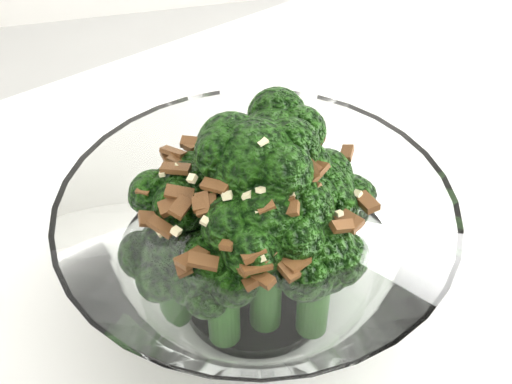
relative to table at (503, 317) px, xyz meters
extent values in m
cylinder|color=white|center=(-0.20, 0.00, 0.07)|extent=(0.10, 0.10, 0.01)
cylinder|color=#225316|center=(-0.19, 0.05, 0.10)|extent=(0.02, 0.02, 0.05)
sphere|color=#1C4B0E|center=(-0.19, 0.05, 0.14)|extent=(0.04, 0.04, 0.04)
cylinder|color=#225316|center=(-0.23, 0.02, 0.11)|extent=(0.02, 0.02, 0.06)
sphere|color=#1C4B0E|center=(-0.23, 0.02, 0.15)|extent=(0.05, 0.05, 0.05)
cylinder|color=#225316|center=(-0.25, -0.01, 0.10)|extent=(0.02, 0.02, 0.04)
sphere|color=#1C4B0E|center=(-0.25, -0.01, 0.13)|extent=(0.05, 0.05, 0.05)
cylinder|color=#225316|center=(-0.18, 0.03, 0.12)|extent=(0.02, 0.02, 0.08)
sphere|color=#1C4B0E|center=(-0.18, 0.03, 0.18)|extent=(0.05, 0.05, 0.05)
cylinder|color=#225316|center=(-0.17, -0.03, 0.11)|extent=(0.02, 0.02, 0.06)
sphere|color=#1C4B0E|center=(-0.17, -0.03, 0.15)|extent=(0.05, 0.05, 0.05)
cylinder|color=#225316|center=(-0.20, 0.00, 0.13)|extent=(0.02, 0.02, 0.09)
sphere|color=#1C4B0E|center=(-0.20, 0.00, 0.19)|extent=(0.06, 0.06, 0.06)
cylinder|color=#225316|center=(-0.20, -0.02, 0.12)|extent=(0.02, 0.02, 0.08)
sphere|color=#1C4B0E|center=(-0.20, -0.02, 0.17)|extent=(0.05, 0.05, 0.05)
cylinder|color=#225316|center=(-0.22, -0.03, 0.11)|extent=(0.02, 0.02, 0.05)
sphere|color=#1C4B0E|center=(-0.22, -0.03, 0.15)|extent=(0.05, 0.05, 0.05)
cylinder|color=#225316|center=(-0.16, 0.00, 0.11)|extent=(0.02, 0.02, 0.06)
sphere|color=#1C4B0E|center=(-0.16, 0.00, 0.15)|extent=(0.05, 0.05, 0.05)
cylinder|color=#225316|center=(-0.15, 0.04, 0.10)|extent=(0.02, 0.02, 0.05)
sphere|color=#1C4B0E|center=(-0.15, 0.04, 0.14)|extent=(0.04, 0.04, 0.04)
cube|color=brown|center=(-0.21, -0.06, 0.16)|extent=(0.01, 0.02, 0.01)
cube|color=brown|center=(-0.23, -0.01, 0.18)|extent=(0.01, 0.01, 0.01)
cube|color=brown|center=(-0.19, -0.05, 0.17)|extent=(0.01, 0.02, 0.01)
cube|color=brown|center=(-0.23, -0.04, 0.17)|extent=(0.02, 0.01, 0.01)
cube|color=brown|center=(-0.16, 0.05, 0.17)|extent=(0.02, 0.02, 0.01)
cube|color=brown|center=(-0.19, -0.05, 0.17)|extent=(0.02, 0.02, 0.00)
cube|color=brown|center=(-0.22, -0.01, 0.19)|extent=(0.02, 0.02, 0.01)
cube|color=brown|center=(-0.21, -0.05, 0.18)|extent=(0.01, 0.01, 0.01)
cube|color=brown|center=(-0.19, -0.03, 0.19)|extent=(0.02, 0.01, 0.01)
cube|color=brown|center=(-0.21, -0.05, 0.17)|extent=(0.01, 0.01, 0.01)
cube|color=brown|center=(-0.17, -0.01, 0.20)|extent=(0.02, 0.02, 0.01)
cube|color=brown|center=(-0.24, 0.02, 0.18)|extent=(0.02, 0.01, 0.01)
cube|color=brown|center=(-0.20, -0.04, 0.18)|extent=(0.01, 0.01, 0.00)
cube|color=brown|center=(-0.17, 0.02, 0.19)|extent=(0.02, 0.02, 0.01)
cube|color=brown|center=(-0.17, -0.02, 0.19)|extent=(0.02, 0.02, 0.01)
cube|color=brown|center=(-0.15, -0.03, 0.17)|extent=(0.01, 0.01, 0.01)
cube|color=brown|center=(-0.26, 0.02, 0.17)|extent=(0.02, 0.02, 0.01)
cube|color=brown|center=(-0.14, -0.02, 0.17)|extent=(0.01, 0.02, 0.01)
cube|color=brown|center=(-0.19, -0.03, 0.19)|extent=(0.02, 0.01, 0.01)
cube|color=brown|center=(-0.15, -0.03, 0.17)|extent=(0.02, 0.02, 0.01)
cube|color=brown|center=(-0.21, -0.06, 0.16)|extent=(0.01, 0.01, 0.01)
cube|color=brown|center=(-0.20, -0.03, 0.19)|extent=(0.01, 0.02, 0.01)
cube|color=brown|center=(-0.16, -0.04, 0.17)|extent=(0.02, 0.01, 0.01)
cube|color=brown|center=(-0.24, 0.05, 0.16)|extent=(0.01, 0.02, 0.00)
cube|color=brown|center=(-0.24, 0.05, 0.17)|extent=(0.02, 0.02, 0.01)
cube|color=brown|center=(-0.18, 0.00, 0.20)|extent=(0.02, 0.02, 0.01)
cube|color=brown|center=(-0.22, -0.04, 0.18)|extent=(0.01, 0.02, 0.01)
cube|color=brown|center=(-0.25, 0.00, 0.17)|extent=(0.01, 0.01, 0.01)
cube|color=brown|center=(-0.17, -0.02, 0.19)|extent=(0.02, 0.01, 0.01)
cube|color=brown|center=(-0.16, 0.02, 0.18)|extent=(0.02, 0.02, 0.01)
cube|color=brown|center=(-0.20, -0.05, 0.17)|extent=(0.01, 0.02, 0.01)
cube|color=brown|center=(-0.18, 0.03, 0.19)|extent=(0.01, 0.01, 0.01)
cube|color=brown|center=(-0.24, -0.04, 0.16)|extent=(0.01, 0.01, 0.01)
cube|color=brown|center=(-0.26, 0.00, 0.16)|extent=(0.01, 0.01, 0.01)
cube|color=brown|center=(-0.21, 0.04, 0.18)|extent=(0.02, 0.02, 0.01)
cube|color=brown|center=(-0.19, 0.01, 0.21)|extent=(0.01, 0.02, 0.01)
cube|color=brown|center=(-0.21, 0.02, 0.19)|extent=(0.01, 0.02, 0.01)
cube|color=brown|center=(-0.17, 0.04, 0.18)|extent=(0.01, 0.01, 0.01)
cube|color=brown|center=(-0.19, 0.02, 0.20)|extent=(0.01, 0.02, 0.00)
cube|color=brown|center=(-0.24, 0.04, 0.17)|extent=(0.01, 0.02, 0.01)
cube|color=brown|center=(-0.22, 0.06, 0.17)|extent=(0.02, 0.01, 0.01)
cube|color=brown|center=(-0.24, 0.00, 0.18)|extent=(0.02, 0.01, 0.01)
cube|color=brown|center=(-0.22, 0.06, 0.16)|extent=(0.02, 0.02, 0.01)
cube|color=brown|center=(-0.23, -0.01, 0.18)|extent=(0.01, 0.01, 0.01)
cube|color=brown|center=(-0.21, -0.04, 0.18)|extent=(0.01, 0.01, 0.00)
cube|color=brown|center=(-0.25, -0.01, 0.17)|extent=(0.02, 0.02, 0.01)
cube|color=brown|center=(-0.17, -0.01, 0.19)|extent=(0.02, 0.02, 0.01)
cube|color=brown|center=(-0.22, 0.02, 0.19)|extent=(0.02, 0.02, 0.01)
cube|color=brown|center=(-0.17, -0.02, 0.19)|extent=(0.02, 0.01, 0.01)
cube|color=brown|center=(-0.13, 0.03, 0.17)|extent=(0.01, 0.01, 0.01)
cube|color=brown|center=(-0.21, -0.05, 0.17)|extent=(0.02, 0.01, 0.01)
cube|color=brown|center=(-0.24, -0.04, 0.17)|extent=(0.02, 0.02, 0.01)
cube|color=brown|center=(-0.20, 0.02, 0.20)|extent=(0.02, 0.01, 0.01)
cube|color=brown|center=(-0.17, 0.03, 0.19)|extent=(0.01, 0.02, 0.01)
cube|color=brown|center=(-0.24, -0.01, 0.18)|extent=(0.02, 0.02, 0.01)
cube|color=beige|center=(-0.19, -0.01, 0.20)|extent=(0.01, 0.01, 0.01)
cube|color=beige|center=(-0.20, 0.03, 0.19)|extent=(0.01, 0.01, 0.00)
cube|color=beige|center=(-0.21, 0.00, 0.20)|extent=(0.01, 0.01, 0.01)
cube|color=beige|center=(-0.21, 0.07, 0.17)|extent=(0.01, 0.01, 0.01)
cube|color=beige|center=(-0.21, 0.01, 0.21)|extent=(0.01, 0.01, 0.01)
cube|color=beige|center=(-0.18, -0.03, 0.19)|extent=(0.01, 0.01, 0.01)
cube|color=beige|center=(-0.14, -0.01, 0.17)|extent=(0.01, 0.01, 0.01)
cube|color=beige|center=(-0.19, 0.03, 0.19)|extent=(0.01, 0.01, 0.01)
cube|color=beige|center=(-0.24, -0.02, 0.17)|extent=(0.01, 0.01, 0.01)
cube|color=beige|center=(-0.20, -0.03, 0.19)|extent=(0.01, 0.01, 0.01)
cube|color=beige|center=(-0.21, -0.02, 0.19)|extent=(0.01, 0.01, 0.01)
cube|color=beige|center=(-0.23, 0.00, 0.19)|extent=(0.01, 0.01, 0.01)
cube|color=beige|center=(-0.20, -0.01, 0.20)|extent=(0.01, 0.01, 0.00)
cube|color=beige|center=(-0.25, 0.02, 0.18)|extent=(0.00, 0.00, 0.00)
cube|color=beige|center=(-0.17, -0.02, 0.18)|extent=(0.00, 0.01, 0.00)
cube|color=beige|center=(-0.22, -0.02, 0.19)|extent=(0.01, 0.01, 0.01)
cube|color=beige|center=(-0.20, 0.00, 0.21)|extent=(0.01, 0.01, 0.00)
cube|color=beige|center=(-0.20, -0.05, 0.17)|extent=(0.01, 0.01, 0.01)
cube|color=beige|center=(-0.23, -0.03, 0.18)|extent=(0.01, 0.01, 0.00)
cube|color=beige|center=(-0.25, -0.01, 0.17)|extent=(0.01, 0.01, 0.00)
cube|color=beige|center=(-0.20, 0.04, 0.19)|extent=(0.01, 0.01, 0.01)
cube|color=beige|center=(-0.16, -0.03, 0.18)|extent=(0.00, 0.00, 0.00)
cube|color=beige|center=(-0.19, 0.00, 0.21)|extent=(0.01, 0.01, 0.01)
cube|color=beige|center=(-0.24, 0.02, 0.18)|extent=(0.00, 0.00, 0.00)
cube|color=beige|center=(-0.17, -0.01, 0.19)|extent=(0.00, 0.00, 0.00)
cube|color=beige|center=(-0.20, -0.05, 0.17)|extent=(0.01, 0.01, 0.00)
cube|color=beige|center=(-0.20, -0.02, 0.20)|extent=(0.01, 0.01, 0.00)
cube|color=beige|center=(-0.22, 0.02, 0.19)|extent=(0.00, 0.00, 0.00)
cube|color=beige|center=(-0.21, 0.02, 0.19)|extent=(0.00, 0.00, 0.00)
cube|color=beige|center=(-0.21, 0.04, 0.18)|extent=(0.01, 0.01, 0.00)
camera|label=1|loc=(-0.26, -0.29, 0.45)|focal=50.00mm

